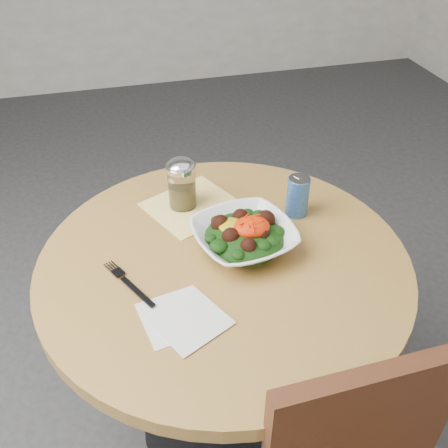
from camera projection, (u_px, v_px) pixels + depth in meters
name	position (u px, v px, depth m)	size (l,w,h in m)	color
ground	(224.00, 425.00, 1.67)	(6.00, 6.00, 0.00)	#2D2D30
table	(224.00, 313.00, 1.33)	(0.90, 0.90, 0.75)	black
cloth_napkin	(192.00, 206.00, 1.37)	(0.23, 0.21, 0.00)	yellow
paper_napkins	(182.00, 318.00, 1.05)	(0.20, 0.19, 0.00)	silver
salad_bowl	(244.00, 236.00, 1.22)	(0.28, 0.28, 0.09)	white
fork	(128.00, 282.00, 1.13)	(0.10, 0.18, 0.00)	black
spice_shaker	(182.00, 184.00, 1.33)	(0.08, 0.08, 0.14)	silver
beverage_can	(298.00, 196.00, 1.32)	(0.06, 0.06, 0.11)	#0D3999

